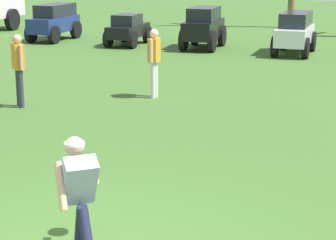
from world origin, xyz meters
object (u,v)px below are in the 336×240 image
parked_car_slot_a (54,21)px  parked_car_slot_b (128,29)px  teammate_near_sideline (154,57)px  parked_car_slot_c (204,27)px  frisbee_in_flight (81,197)px  teammate_midfield (18,64)px  frisbee_thrower (80,196)px  parked_car_slot_d (295,32)px

parked_car_slot_a → parked_car_slot_b: bearing=-5.3°
teammate_near_sideline → parked_car_slot_a: 10.67m
parked_car_slot_c → parked_car_slot_b: bearing=-176.9°
frisbee_in_flight → parked_car_slot_c: parked_car_slot_c is taller
teammate_midfield → parked_car_slot_a: 10.92m
frisbee_in_flight → parked_car_slot_b: bearing=111.2°
teammate_near_sideline → frisbee_thrower: bearing=-74.4°
parked_car_slot_b → parked_car_slot_d: size_ratio=0.93×
frisbee_thrower → frisbee_in_flight: frisbee_thrower is taller
teammate_near_sideline → parked_car_slot_c: 7.95m
frisbee_in_flight → parked_car_slot_d: parked_car_slot_d is taller
frisbee_thrower → teammate_near_sideline: bearing=105.6°
frisbee_thrower → teammate_near_sideline: 8.31m
teammate_midfield → parked_car_slot_b: (-1.58, 9.57, -0.38)m
frisbee_thrower → parked_car_slot_d: bearing=91.0°
frisbee_in_flight → teammate_midfield: size_ratio=0.20×
parked_car_slot_a → parked_car_slot_c: parked_car_slot_c is taller
parked_car_slot_c → frisbee_in_flight: bearing=-78.5°
frisbee_in_flight → parked_car_slot_a: size_ratio=0.13×
teammate_near_sideline → teammate_midfield: bearing=-141.8°
frisbee_in_flight → parked_car_slot_d: (0.08, 14.95, 0.25)m
frisbee_in_flight → parked_car_slot_c: (-3.07, 15.15, 0.28)m
teammate_midfield → parked_car_slot_b: size_ratio=0.70×
teammate_midfield → parked_car_slot_a: bearing=115.5°
frisbee_in_flight → parked_car_slot_d: 14.95m
frisbee_in_flight → parked_car_slot_b: (-5.82, 15.00, 0.10)m
teammate_midfield → parked_car_slot_b: 9.70m
parked_car_slot_a → parked_car_slot_c: (5.87, -0.14, 0.02)m
frisbee_in_flight → teammate_near_sideline: teammate_near_sideline is taller
teammate_near_sideline → parked_car_slot_b: teammate_near_sideline is taller
teammate_midfield → parked_car_slot_b: bearing=99.4°
parked_car_slot_d → parked_car_slot_c: bearing=176.4°
teammate_near_sideline → teammate_midfield: (-2.37, -1.86, 0.00)m
teammate_midfield → parked_car_slot_c: teammate_midfield is taller
parked_car_slot_a → parked_car_slot_b: size_ratio=1.08×
frisbee_in_flight → teammate_near_sideline: size_ratio=0.20×
frisbee_in_flight → parked_car_slot_c: bearing=101.5°
frisbee_in_flight → parked_car_slot_b: parked_car_slot_b is taller
teammate_midfield → parked_car_slot_b: teammate_midfield is taller
teammate_near_sideline → parked_car_slot_b: 8.66m
parked_car_slot_a → parked_car_slot_d: (9.02, -0.34, 0.00)m
frisbee_thrower → frisbee_in_flight: 0.86m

